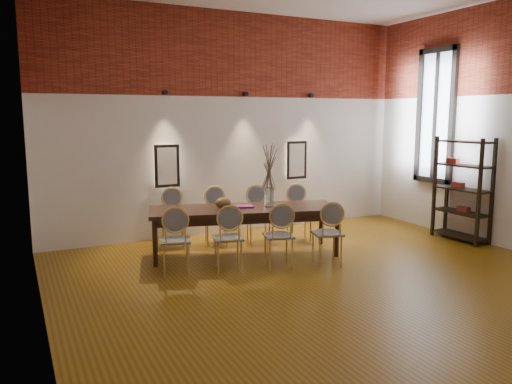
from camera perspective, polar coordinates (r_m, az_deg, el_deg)
name	(u,v)px	position (r m, az deg, el deg)	size (l,w,h in m)	color
floor	(346,288)	(6.56, 10.20, -10.79)	(7.00, 7.00, 0.02)	#835A13
wall_back	(233,124)	(9.27, -2.67, 7.73)	(7.00, 0.10, 4.00)	silver
wall_left	(29,134)	(4.95, -24.53, 6.02)	(0.10, 7.00, 4.00)	silver
brick_band_back	(234,54)	(9.27, -2.55, 15.47)	(7.00, 0.02, 1.50)	maroon
niche_left	(167,166)	(8.78, -10.19, 2.96)	(0.36, 0.06, 0.66)	#FFEAC6
niche_right	(296,160)	(9.82, 4.58, 3.67)	(0.36, 0.06, 0.66)	#FFEAC6
spot_fixture_left	(165,92)	(8.71, -10.36, 11.14)	(0.08, 0.08, 0.10)	black
spot_fixture_mid	(245,94)	(9.24, -1.21, 11.14)	(0.08, 0.08, 0.10)	black
spot_fixture_right	(311,95)	(9.91, 6.28, 10.93)	(0.08, 0.08, 0.10)	black
window_glass	(436,116)	(9.98, 19.88, 8.16)	(0.02, 0.78, 2.38)	silver
window_frame	(435,116)	(9.97, 19.80, 8.16)	(0.08, 0.90, 2.50)	black
window_mullion	(435,116)	(9.97, 19.80, 8.16)	(0.06, 0.06, 2.40)	black
dining_table	(245,231)	(7.82, -1.30, -4.49)	(2.91, 0.94, 0.75)	#331C12
chair_near_a	(176,240)	(6.97, -9.18, -5.45)	(0.44, 0.44, 0.94)	tan
chair_near_b	(228,238)	(7.03, -3.22, -5.24)	(0.44, 0.44, 0.94)	tan
chair_near_c	(279,235)	(7.16, 2.59, -4.97)	(0.44, 0.44, 0.94)	tan
chair_near_d	(327,233)	(7.36, 8.13, -4.67)	(0.44, 0.44, 0.94)	tan
chair_far_a	(173,218)	(8.43, -9.51, -2.98)	(0.44, 0.44, 0.94)	tan
chair_far_b	(216,217)	(8.47, -4.58, -2.82)	(0.44, 0.44, 0.94)	tan
chair_far_c	(258,215)	(8.58, 0.26, -2.64)	(0.44, 0.44, 0.94)	tan
chair_far_d	(299,213)	(8.75, 4.95, -2.45)	(0.44, 0.44, 0.94)	tan
vase	(269,197)	(7.79, 1.50, -0.60)	(0.14, 0.14, 0.30)	silver
dried_branches	(269,169)	(7.73, 1.51, 2.69)	(0.50, 0.50, 0.70)	#4A3E30
bowl	(223,203)	(7.63, -3.78, -1.28)	(0.24, 0.24, 0.18)	brown
book	(245,207)	(7.74, -1.31, -1.68)	(0.26, 0.18, 0.03)	#821A6F
shelving_rack	(462,189)	(9.35, 22.52, 0.31)	(0.38, 1.00, 1.80)	black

